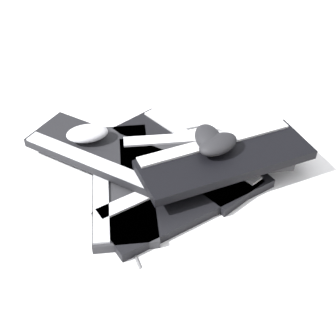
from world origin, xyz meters
The scene contains 12 objects.
ground_plane centered at (0.00, 0.00, 0.00)m, with size 3.20×3.20×0.00m, color white.
keyboard_0 centered at (0.16, -0.10, 0.01)m, with size 0.22×0.46×0.03m.
keyboard_1 centered at (0.03, 0.01, 0.01)m, with size 0.44×0.15×0.03m.
keyboard_2 centered at (0.00, -0.18, 0.01)m, with size 0.45×0.38×0.03m.
keyboard_3 centered at (0.09, 0.03, 0.04)m, with size 0.38×0.44×0.03m.
keyboard_4 centered at (0.16, 0.03, 0.07)m, with size 0.28×0.46×0.03m.
keyboard_5 centered at (-0.08, -0.16, 0.04)m, with size 0.46×0.28×0.03m.
mouse_0 centered at (0.11, 0.02, 0.11)m, with size 0.11×0.07×0.04m, color black.
mouse_1 centered at (-0.15, -0.17, 0.08)m, with size 0.11×0.07×0.04m, color #B7B7BC.
mouse_2 centered at (0.14, 0.02, 0.11)m, with size 0.11×0.07×0.04m, color black.
mouse_3 centered at (0.09, -0.11, 0.05)m, with size 0.11×0.07×0.04m, color silver.
cable_0 centered at (0.05, 0.02, 0.00)m, with size 0.37×0.62×0.01m.
Camera 1 is at (0.73, -0.67, 0.82)m, focal length 50.00 mm.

